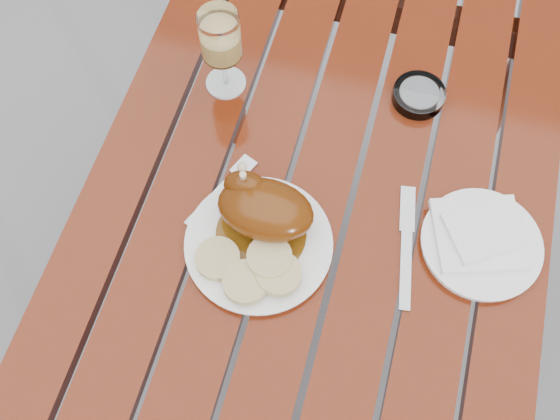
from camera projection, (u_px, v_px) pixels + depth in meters
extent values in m
plane|color=slate|center=(300.00, 326.00, 1.75)|extent=(60.00, 60.00, 0.00)
cube|color=maroon|center=(305.00, 282.00, 1.41)|extent=(0.80, 1.20, 0.75)
cylinder|color=white|center=(259.00, 244.00, 1.03)|extent=(0.32, 0.32, 0.02)
cylinder|color=#5E370A|center=(261.00, 234.00, 1.03)|extent=(0.15, 0.15, 0.00)
ellipsoid|color=#6B3408|center=(266.00, 210.00, 1.00)|extent=(0.16, 0.11, 0.08)
ellipsoid|color=#6B3408|center=(246.00, 187.00, 1.01)|extent=(0.07, 0.05, 0.06)
cylinder|color=#C6B28C|center=(243.00, 179.00, 0.99)|extent=(0.02, 0.04, 0.08)
cylinder|color=tan|center=(218.00, 259.00, 1.01)|extent=(0.07, 0.07, 0.02)
cylinder|color=tan|center=(245.00, 282.00, 0.98)|extent=(0.07, 0.07, 0.02)
cylinder|color=tan|center=(279.00, 274.00, 0.99)|extent=(0.07, 0.07, 0.02)
cylinder|color=tan|center=(269.00, 257.00, 0.99)|extent=(0.07, 0.07, 0.02)
cylinder|color=#F9D571|center=(222.00, 53.00, 1.10)|extent=(0.10, 0.10, 0.18)
cylinder|color=white|center=(481.00, 244.00, 1.03)|extent=(0.26, 0.26, 0.02)
cube|color=white|center=(478.00, 234.00, 1.03)|extent=(0.18, 0.17, 0.01)
cylinder|color=#B2B7BC|center=(419.00, 95.00, 1.16)|extent=(0.11, 0.11, 0.02)
cube|color=gray|center=(218.00, 194.00, 1.08)|extent=(0.08, 0.15, 0.01)
cube|color=gray|center=(406.00, 255.00, 1.03)|extent=(0.05, 0.19, 0.01)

